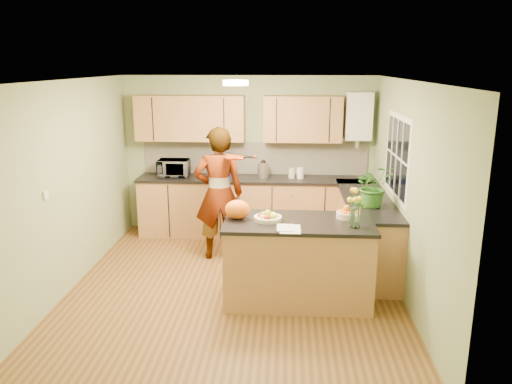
{
  "coord_description": "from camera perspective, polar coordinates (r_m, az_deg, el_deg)",
  "views": [
    {
      "loc": [
        0.61,
        -5.66,
        2.69
      ],
      "look_at": [
        0.23,
        0.5,
        1.09
      ],
      "focal_mm": 35.0,
      "sensor_mm": 36.0,
      "label": 1
    }
  ],
  "objects": [
    {
      "name": "back_counter",
      "position": [
        7.94,
        -0.27,
        -1.65
      ],
      "size": [
        3.64,
        0.62,
        0.94
      ],
      "color": "#A77843",
      "rests_on": "floor"
    },
    {
      "name": "splashback",
      "position": [
        8.05,
        -0.14,
        3.91
      ],
      "size": [
        3.6,
        0.02,
        0.52
      ],
      "primitive_type": "cube",
      "color": "#EEE3CE",
      "rests_on": "back_counter"
    },
    {
      "name": "flower_vase",
      "position": [
        5.43,
        11.38,
        -0.79
      ],
      "size": [
        0.26,
        0.26,
        0.48
      ],
      "rotation": [
        0.0,
        0.0,
        -0.41
      ],
      "color": "silver",
      "rests_on": "peninsula_island"
    },
    {
      "name": "wall_front",
      "position": [
        3.75,
        -6.16,
        -8.08
      ],
      "size": [
        4.0,
        0.02,
        2.5
      ],
      "primitive_type": "cube",
      "color": "#96A676",
      "rests_on": "floor"
    },
    {
      "name": "fruit_dish",
      "position": [
        5.63,
        1.36,
        -2.82
      ],
      "size": [
        0.32,
        0.32,
        0.11
      ],
      "color": "beige",
      "rests_on": "peninsula_island"
    },
    {
      "name": "kettle",
      "position": [
        7.83,
        0.83,
        2.63
      ],
      "size": [
        0.17,
        0.17,
        0.32
      ],
      "rotation": [
        0.0,
        0.0,
        0.06
      ],
      "color": "silver",
      "rests_on": "back_counter"
    },
    {
      "name": "upper_cabinets",
      "position": [
        7.83,
        -2.26,
        8.4
      ],
      "size": [
        3.2,
        0.34,
        0.7
      ],
      "color": "#A77843",
      "rests_on": "wall_back"
    },
    {
      "name": "papers",
      "position": [
        5.35,
        3.92,
        -4.23
      ],
      "size": [
        0.22,
        0.3,
        0.01
      ],
      "primitive_type": "cube",
      "color": "white",
      "rests_on": "peninsula_island"
    },
    {
      "name": "peninsula_island",
      "position": [
        5.8,
        4.82,
        -7.84
      ],
      "size": [
        1.68,
        0.86,
        0.96
      ],
      "color": "#A77843",
      "rests_on": "floor"
    },
    {
      "name": "ceiling_lamp",
      "position": [
        6.0,
        -2.35,
        12.37
      ],
      "size": [
        0.3,
        0.3,
        0.07
      ],
      "color": "#FFEABF",
      "rests_on": "ceiling"
    },
    {
      "name": "light_switch",
      "position": [
        5.86,
        -22.88,
        -0.33
      ],
      "size": [
        0.02,
        0.09,
        0.09
      ],
      "primitive_type": "cube",
      "color": "white",
      "rests_on": "wall_left"
    },
    {
      "name": "violin",
      "position": [
        6.56,
        -2.87,
        4.01
      ],
      "size": [
        0.59,
        0.51,
        0.15
      ],
      "primitive_type": null,
      "rotation": [
        0.17,
        0.0,
        -0.61
      ],
      "color": "#551B05",
      "rests_on": "violinist"
    },
    {
      "name": "blue_box",
      "position": [
        7.89,
        -4.05,
        2.58
      ],
      "size": [
        0.34,
        0.29,
        0.23
      ],
      "primitive_type": "cube",
      "rotation": [
        0.0,
        0.0,
        0.3
      ],
      "color": "navy",
      "rests_on": "back_counter"
    },
    {
      "name": "violinist",
      "position": [
        6.92,
        -4.26,
        -0.2
      ],
      "size": [
        0.75,
        0.56,
        1.86
      ],
      "primitive_type": "imported",
      "rotation": [
        0.0,
        0.0,
        3.31
      ],
      "color": "#EBAD8F",
      "rests_on": "floor"
    },
    {
      "name": "window_right",
      "position": [
        6.51,
        15.78,
        3.94
      ],
      "size": [
        0.01,
        1.3,
        1.05
      ],
      "color": "white",
      "rests_on": "wall_right"
    },
    {
      "name": "floor",
      "position": [
        6.3,
        -2.4,
        -10.73
      ],
      "size": [
        4.5,
        4.5,
        0.0
      ],
      "primitive_type": "plane",
      "color": "brown",
      "rests_on": "ground"
    },
    {
      "name": "microwave",
      "position": [
        8.01,
        -9.4,
        2.73
      ],
      "size": [
        0.48,
        0.33,
        0.27
      ],
      "primitive_type": "imported",
      "rotation": [
        0.0,
        0.0,
        0.01
      ],
      "color": "white",
      "rests_on": "back_counter"
    },
    {
      "name": "ceiling",
      "position": [
        5.7,
        -2.67,
        12.64
      ],
      "size": [
        4.0,
        4.5,
        0.02
      ],
      "primitive_type": "cube",
      "color": "white",
      "rests_on": "wall_back"
    },
    {
      "name": "wall_left",
      "position": [
        6.4,
        -20.63,
        0.62
      ],
      "size": [
        0.02,
        4.5,
        2.5
      ],
      "primitive_type": "cube",
      "color": "#96A676",
      "rests_on": "floor"
    },
    {
      "name": "potted_plant",
      "position": [
        6.37,
        13.3,
        0.69
      ],
      "size": [
        0.59,
        0.55,
        0.53
      ],
      "primitive_type": "imported",
      "rotation": [
        0.0,
        0.0,
        0.33
      ],
      "color": "#316B23",
      "rests_on": "right_counter"
    },
    {
      "name": "boiler",
      "position": [
        7.87,
        11.63,
        8.49
      ],
      "size": [
        0.4,
        0.3,
        0.86
      ],
      "color": "white",
      "rests_on": "wall_back"
    },
    {
      "name": "orange_bowl",
      "position": [
        5.8,
        10.34,
        -2.36
      ],
      "size": [
        0.24,
        0.24,
        0.14
      ],
      "color": "beige",
      "rests_on": "peninsula_island"
    },
    {
      "name": "orange_bag",
      "position": [
        5.68,
        -2.15,
        -2.0
      ],
      "size": [
        0.29,
        0.25,
        0.22
      ],
      "primitive_type": "ellipsoid",
      "rotation": [
        0.0,
        0.0,
        -0.02
      ],
      "color": "orange",
      "rests_on": "peninsula_island"
    },
    {
      "name": "wall_back",
      "position": [
        8.07,
        -0.84,
        4.28
      ],
      "size": [
        4.0,
        0.02,
        2.5
      ],
      "primitive_type": "cube",
      "color": "#96A676",
      "rests_on": "floor"
    },
    {
      "name": "right_counter",
      "position": [
        6.96,
        12.39,
        -4.36
      ],
      "size": [
        0.62,
        2.24,
        0.94
      ],
      "color": "#A77843",
      "rests_on": "floor"
    },
    {
      "name": "jar_white",
      "position": [
        7.8,
        5.09,
        2.18
      ],
      "size": [
        0.11,
        0.11,
        0.17
      ],
      "primitive_type": "cylinder",
      "rotation": [
        0.0,
        0.0,
        0.02
      ],
      "color": "white",
      "rests_on": "back_counter"
    },
    {
      "name": "wall_right",
      "position": [
        6.0,
        16.82,
        0.06
      ],
      "size": [
        0.02,
        4.5,
        2.5
      ],
      "primitive_type": "cube",
      "color": "#96A676",
      "rests_on": "floor"
    },
    {
      "name": "jar_cream",
      "position": [
        7.8,
        4.11,
        2.15
      ],
      "size": [
        0.12,
        0.12,
        0.16
      ],
      "primitive_type": "cylinder",
      "rotation": [
        0.0,
        0.0,
        0.21
      ],
      "color": "beige",
      "rests_on": "back_counter"
    }
  ]
}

